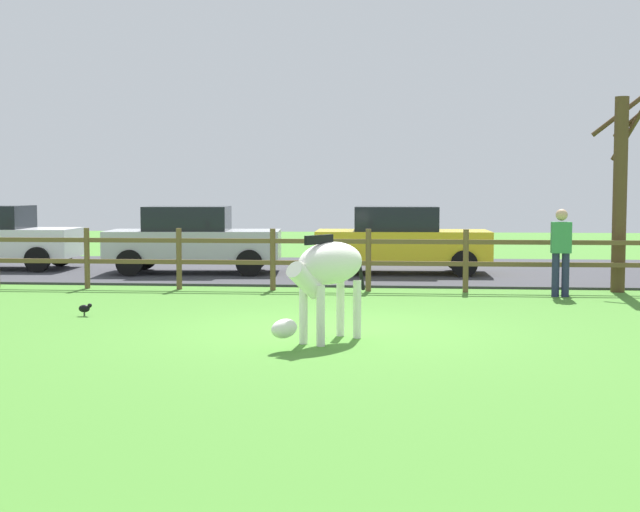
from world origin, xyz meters
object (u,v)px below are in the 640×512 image
Objects in this scene: bare_tree at (622,185)px; parked_car_silver at (193,239)px; crow_on_grass at (85,308)px; zebra at (327,272)px; parked_car_yellow at (401,239)px; visitor_near_fence at (561,248)px.

bare_tree is 9.61m from parked_car_silver.
bare_tree is 10.36m from crow_on_grass.
parked_car_yellow is at bearing 84.03° from zebra.
crow_on_grass is 6.98m from parked_car_silver.
crow_on_grass is at bearing -155.37° from bare_tree.
parked_car_silver is at bearing 113.41° from zebra.
parked_car_yellow is 2.46× the size of visitor_near_fence.
bare_tree reaches higher than visitor_near_fence.
visitor_near_fence is at bearing -24.94° from parked_car_silver.
parked_car_silver is (0.11, 6.94, 0.72)m from crow_on_grass.
crow_on_grass is (-4.00, 2.04, -0.80)m from zebra.
zebra is 9.36m from parked_car_yellow.
visitor_near_fence is at bearing 22.58° from crow_on_grass.
zebra is 1.03× the size of visitor_near_fence.
crow_on_grass is 8.64m from visitor_near_fence.
visitor_near_fence is (7.94, 3.30, 0.78)m from crow_on_grass.
visitor_near_fence is at bearing -144.34° from bare_tree.
parked_car_silver is at bearing 155.06° from visitor_near_fence.
zebra is at bearing -66.59° from parked_car_silver.
parked_car_silver reaches higher than crow_on_grass.
parked_car_yellow is (0.97, 9.30, -0.08)m from zebra.
parked_car_yellow is 4.95m from visitor_near_fence.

